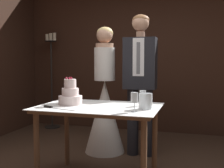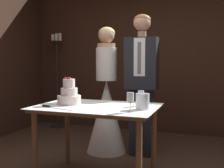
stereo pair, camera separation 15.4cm
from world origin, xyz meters
TOP-DOWN VIEW (x-y plane):
  - wall_back at (0.00, 2.41)m, footprint 4.74×0.12m
  - cake_table at (-0.10, 0.11)m, footprint 1.23×0.84m
  - tiered_cake at (-0.42, 0.11)m, footprint 0.25×0.25m
  - cake_knife at (-0.48, -0.15)m, footprint 0.38×0.12m
  - wine_glass_near at (0.32, -0.12)m, footprint 0.07×0.07m
  - wine_glass_middle at (0.32, 0.26)m, footprint 0.07×0.07m
  - hurricane_candle at (0.38, 0.07)m, footprint 0.13×0.13m
  - bride at (-0.34, 1.03)m, footprint 0.54×0.54m
  - groom at (0.14, 1.03)m, footprint 0.41×0.25m
  - candle_stand at (-1.74, 2.09)m, footprint 0.28×0.28m

SIDE VIEW (x-z plane):
  - bride at x=-0.34m, z-range -0.22..1.48m
  - cake_table at x=-0.10m, z-range 0.30..1.08m
  - cake_knife at x=-0.48m, z-range 0.78..0.80m
  - hurricane_candle at x=0.38m, z-range 0.78..0.93m
  - tiered_cake at x=-0.42m, z-range 0.74..1.03m
  - wine_glass_middle at x=0.32m, z-range 0.82..0.98m
  - candle_stand at x=-1.74m, z-range 0.03..1.78m
  - wine_glass_near at x=0.32m, z-range 0.82..1.00m
  - groom at x=0.14m, z-range 0.12..1.96m
  - wall_back at x=0.00m, z-range 0.00..2.78m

